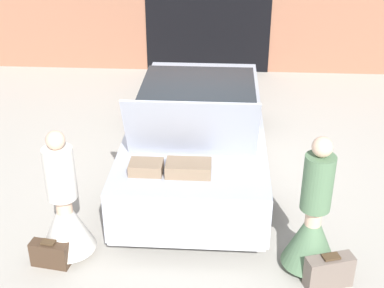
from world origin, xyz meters
TOP-DOWN VIEW (x-y plane):
  - ground_plane at (0.00, 0.00)m, footprint 40.00×40.00m
  - garage_wall_back at (0.00, 4.43)m, footprint 12.00×0.14m
  - car at (-0.00, 0.01)m, footprint 2.02×4.82m
  - person_left at (-1.45, -2.33)m, footprint 0.67×0.67m
  - person_right at (1.45, -2.42)m, footprint 0.65×0.65m
  - suitcase_beside_left_person at (-1.61, -2.58)m, footprint 0.48×0.24m
  - suitcase_beside_right_person at (1.64, -2.72)m, footprint 0.58×0.34m

SIDE VIEW (x-z plane):
  - ground_plane at x=0.00m, z-range 0.00..0.00m
  - suitcase_beside_left_person at x=-1.61m, z-range -0.01..0.34m
  - suitcase_beside_right_person at x=1.64m, z-range -0.01..0.41m
  - person_left at x=-1.45m, z-range -0.24..1.43m
  - car at x=0.00m, z-range -0.30..1.49m
  - person_right at x=1.45m, z-range -0.25..1.48m
  - garage_wall_back at x=0.00m, z-range -0.01..2.79m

